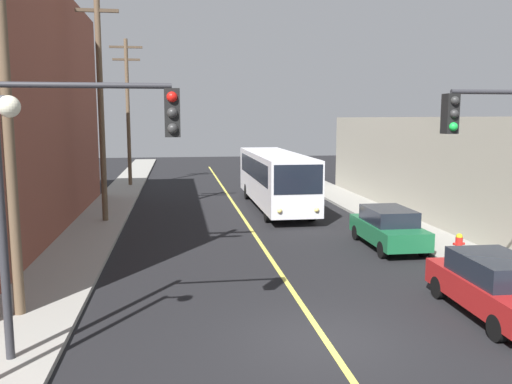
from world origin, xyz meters
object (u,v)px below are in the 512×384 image
city_bus (275,177)px  fire_hydrant (459,244)px  utility_pole_far (128,106)px  utility_pole_near (4,67)px  traffic_signal_left_corner (77,162)px  parked_car_red (495,285)px  parked_car_green (388,227)px  utility_pole_mid (100,91)px

city_bus → fire_hydrant: city_bus is taller
utility_pole_far → utility_pole_near: bearing=-91.1°
utility_pole_far → traffic_signal_left_corner: (1.55, -29.62, -1.79)m
parked_car_red → city_bus: bearing=98.5°
utility_pole_near → utility_pole_far: bearing=88.9°
parked_car_red → parked_car_green: 7.46m
utility_pole_near → city_bus: bearing=58.6°
utility_pole_mid → utility_pole_near: bearing=-92.4°
utility_pole_far → city_bus: bearing=-50.3°
utility_pole_near → fire_hydrant: 15.93m
utility_pole_mid → fire_hydrant: utility_pole_mid is taller
parked_car_green → utility_pole_far: size_ratio=0.41×
parked_car_green → utility_pole_near: 14.85m
utility_pole_near → parked_car_red: bearing=-7.6°
utility_pole_near → utility_pole_mid: size_ratio=0.99×
parked_car_green → utility_pole_far: (-11.94, 21.12, 5.25)m
utility_pole_near → fire_hydrant: utility_pole_near is taller
fire_hydrant → utility_pole_mid: bearing=147.1°
utility_pole_mid → utility_pole_far: 14.30m
utility_pole_mid → city_bus: bearing=19.5°
fire_hydrant → utility_pole_near: bearing=-165.5°
parked_car_green → traffic_signal_left_corner: 13.86m
utility_pole_mid → fire_hydrant: 17.48m
utility_pole_far → fire_hydrant: (13.81, -23.23, -5.51)m
parked_car_red → fire_hydrant: (2.03, 5.35, -0.26)m
traffic_signal_left_corner → utility_pole_near: bearing=127.9°
city_bus → fire_hydrant: bearing=-69.1°
parked_car_red → utility_pole_mid: 19.36m
traffic_signal_left_corner → fire_hydrant: size_ratio=7.14×
city_bus → utility_pole_mid: 10.79m
city_bus → utility_pole_near: bearing=-121.4°
city_bus → parked_car_red: city_bus is taller
utility_pole_near → traffic_signal_left_corner: bearing=-52.1°
parked_car_green → fire_hydrant: 2.83m
city_bus → parked_car_green: city_bus is taller
parked_car_red → utility_pole_near: utility_pole_near is taller
parked_car_red → utility_pole_mid: (-11.79, 14.29, 5.63)m
traffic_signal_left_corner → utility_pole_mid: bearing=95.8°
city_bus → utility_pole_mid: size_ratio=1.05×
traffic_signal_left_corner → fire_hydrant: 14.32m
parked_car_green → utility_pole_far: 24.83m
traffic_signal_left_corner → parked_car_red: bearing=5.8°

